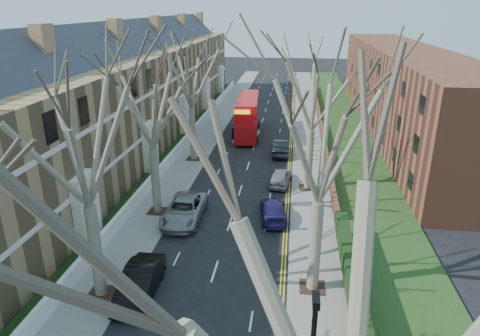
% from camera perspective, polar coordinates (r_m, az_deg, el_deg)
% --- Properties ---
extents(pavement_left, '(3.00, 102.00, 0.12)m').
position_cam_1_polar(pavement_left, '(54.25, -3.84, 5.08)').
color(pavement_left, slate).
rests_on(pavement_left, ground).
extents(pavement_right, '(3.00, 102.00, 0.12)m').
position_cam_1_polar(pavement_right, '(53.30, 8.97, 4.58)').
color(pavement_right, slate).
rests_on(pavement_right, ground).
extents(terrace_left, '(9.70, 78.00, 13.60)m').
position_cam_1_polar(terrace_left, '(47.66, -15.05, 8.97)').
color(terrace_left, '#9A7D4E').
rests_on(terrace_left, ground).
extents(flats_right, '(13.97, 54.00, 10.00)m').
position_cam_1_polar(flats_right, '(57.59, 20.81, 9.74)').
color(flats_right, brown).
rests_on(flats_right, ground).
extents(front_wall_left, '(0.30, 78.00, 1.00)m').
position_cam_1_polar(front_wall_left, '(46.99, -7.69, 3.14)').
color(front_wall_left, white).
rests_on(front_wall_left, ground).
extents(grass_verge_right, '(6.00, 102.00, 0.06)m').
position_cam_1_polar(grass_verge_right, '(53.61, 13.80, 4.42)').
color(grass_verge_right, '#223D16').
rests_on(grass_verge_right, ground).
extents(tree_left_mid, '(10.50, 10.50, 14.71)m').
position_cam_1_polar(tree_left_mid, '(21.39, -20.76, 5.32)').
color(tree_left_mid, '#6F644F').
rests_on(tree_left_mid, ground).
extents(tree_left_far, '(10.15, 10.15, 14.22)m').
position_cam_1_polar(tree_left_far, '(30.41, -12.07, 9.90)').
color(tree_left_far, '#6F644F').
rests_on(tree_left_far, ground).
extents(tree_left_dist, '(10.50, 10.50, 14.71)m').
position_cam_1_polar(tree_left_dist, '(41.73, -6.69, 13.54)').
color(tree_left_dist, '#6F644F').
rests_on(tree_left_dist, ground).
extents(tree_right_near, '(10.85, 10.85, 15.20)m').
position_cam_1_polar(tree_right_near, '(8.05, 16.86, -18.12)').
color(tree_right_near, '#6F644F').
rests_on(tree_right_near, ground).
extents(tree_right_mid, '(10.50, 10.50, 14.71)m').
position_cam_1_polar(tree_right_mid, '(20.91, 11.13, 5.95)').
color(tree_right_mid, '#6F644F').
rests_on(tree_right_mid, ground).
extents(tree_right_far, '(10.15, 10.15, 14.22)m').
position_cam_1_polar(tree_right_far, '(34.66, 9.84, 11.36)').
color(tree_right_far, '#6F644F').
rests_on(tree_right_far, ground).
extents(double_decker_bus, '(3.26, 10.88, 4.50)m').
position_cam_1_polar(double_decker_bus, '(51.69, 1.00, 6.80)').
color(double_decker_bus, '#B70D11').
rests_on(double_decker_bus, ground).
extents(car_left_mid, '(1.85, 4.94, 1.61)m').
position_cam_1_polar(car_left_mid, '(24.51, -13.22, -14.59)').
color(car_left_mid, black).
rests_on(car_left_mid, ground).
extents(car_left_far, '(2.65, 5.71, 1.59)m').
position_cam_1_polar(car_left_far, '(31.66, -7.43, -5.57)').
color(car_left_far, gray).
rests_on(car_left_far, ground).
extents(car_right_near, '(2.41, 4.76, 1.33)m').
position_cam_1_polar(car_right_near, '(31.74, 4.44, -5.63)').
color(car_right_near, '#201753').
rests_on(car_right_near, ground).
extents(car_right_mid, '(2.04, 4.27, 1.41)m').
position_cam_1_polar(car_right_mid, '(37.69, 5.40, -1.17)').
color(car_right_mid, gray).
rests_on(car_right_mid, ground).
extents(car_right_far, '(1.75, 4.86, 1.59)m').
position_cam_1_polar(car_right_far, '(45.29, 5.53, 2.78)').
color(car_right_far, black).
rests_on(car_right_far, ground).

